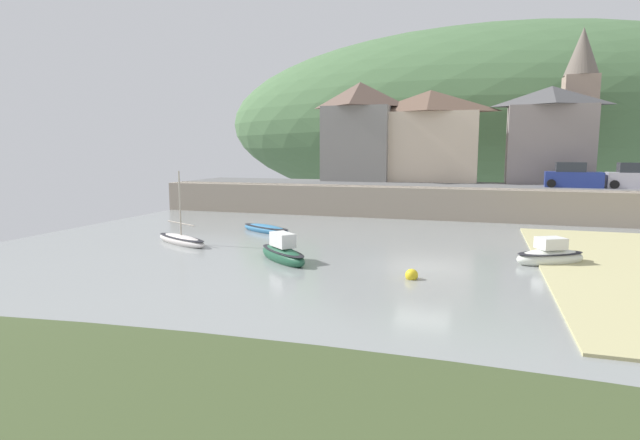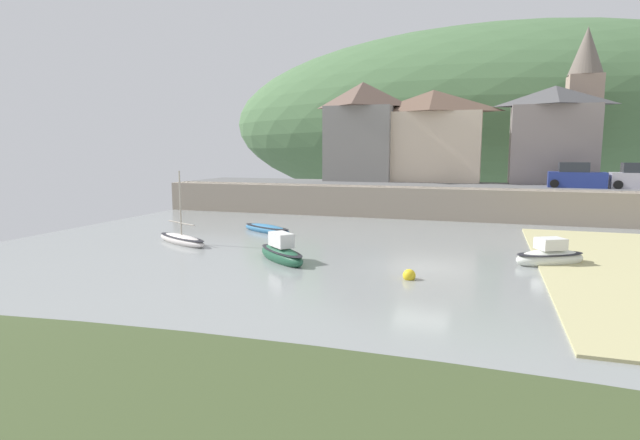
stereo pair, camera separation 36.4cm
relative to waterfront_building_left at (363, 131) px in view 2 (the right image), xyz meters
The scene contains 14 objects.
ground 36.91m from the waterfront_building_left, 73.51° to the right, with size 48.00×41.00×0.61m.
quay_seawall 13.10m from the waterfront_building_left, 40.89° to the right, with size 48.00×9.40×2.40m.
hillside_backdrop 32.74m from the waterfront_building_left, 66.67° to the left, with size 80.00×44.00×26.22m.
waterfront_building_left is the anchor object (origin of this frame).
waterfront_building_centre 6.61m from the waterfront_building_left, ahead, with size 8.93×4.68×8.30m.
waterfront_building_right 16.75m from the waterfront_building_left, ahead, with size 7.15×4.36×8.28m.
church_with_spire 20.07m from the waterfront_building_left, 11.58° to the left, with size 3.00×3.00×13.80m.
dinghy_open_wooden 19.62m from the waterfront_building_left, 95.99° to the right, with size 4.34×2.88×0.64m.
sailboat_blue_trim 26.90m from the waterfront_building_left, 84.91° to the right, with size 3.66×3.43×1.57m.
sailboat_white_hull 24.95m from the waterfront_building_left, 101.68° to the right, with size 4.53×2.95×4.27m.
sailboat_far_left 27.78m from the waterfront_building_left, 57.56° to the right, with size 3.59×2.77×1.45m.
parked_car_near_slipway 19.02m from the waterfront_building_left, 13.99° to the right, with size 4.20×1.94×1.95m.
parked_car_by_wall 23.19m from the waterfront_building_left, 11.36° to the right, with size 4.19×1.92×1.95m.
mooring_buoy 29.69m from the waterfront_building_left, 72.56° to the right, with size 0.53×0.53×0.53m.
Camera 2 is at (2.63, -22.76, 5.27)m, focal length 28.42 mm.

